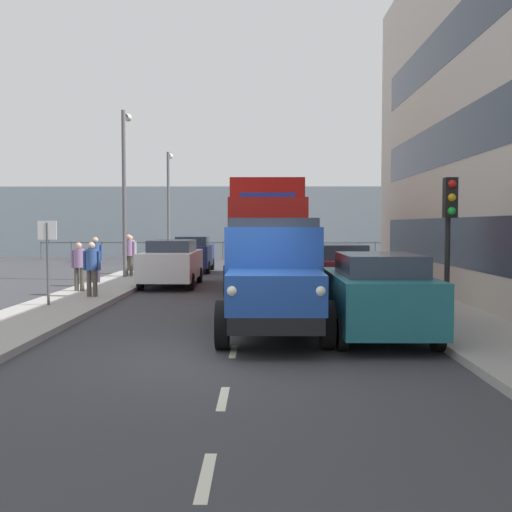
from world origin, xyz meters
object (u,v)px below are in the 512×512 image
Objects in this scene: car_teal_kerbside_near at (377,294)px; traffic_light_near at (449,217)px; pedestrian_by_lamp at (95,256)px; pedestrian_in_dark_coat at (92,265)px; pedestrian_couple_a at (79,263)px; car_white_oppositeside_0 at (172,262)px; lamp_post_far at (169,196)px; lorry_cargo_red at (267,231)px; pedestrian_strolling at (131,250)px; car_maroon_kerbside_1 at (339,271)px; truck_vintage_blue at (273,279)px; pedestrian_couple_b at (129,251)px; car_navy_oppositeside_1 at (193,253)px; lamp_post_promenade at (125,179)px; street_sign at (48,248)px.

car_teal_kerbside_near is 2.91m from traffic_light_near.
car_teal_kerbside_near is 13.26m from pedestrian_by_lamp.
pedestrian_couple_a is at bearing -61.01° from pedestrian_in_dark_coat.
traffic_light_near reaches higher than car_white_oppositeside_0.
lamp_post_far is at bearing -93.16° from pedestrian_by_lamp.
lorry_cargo_red is at bearing -77.75° from car_teal_kerbside_near.
car_teal_kerbside_near is 11.03m from pedestrian_couple_a.
car_white_oppositeside_0 is 6.19m from pedestrian_strolling.
car_teal_kerbside_near is 2.39× the size of pedestrian_by_lamp.
car_white_oppositeside_0 is at bearing -37.69° from car_maroon_kerbside_1.
truck_vintage_blue is 3.46× the size of pedestrian_in_dark_coat.
lorry_cargo_red is 10.11m from car_teal_kerbside_near.
pedestrian_in_dark_coat is at bearing 93.94° from pedestrian_couple_b.
traffic_light_near is (-1.90, -1.54, 1.58)m from car_teal_kerbside_near.
pedestrian_in_dark_coat is 0.97× the size of pedestrian_by_lamp.
car_white_oppositeside_0 is at bearing -61.25° from car_teal_kerbside_near.
car_navy_oppositeside_1 is (3.55, -7.41, -1.18)m from lorry_cargo_red.
pedestrian_in_dark_coat is 0.26× the size of lamp_post_far.
truck_vintage_blue is 6.08m from car_maroon_kerbside_1.
pedestrian_in_dark_coat is 7.30m from pedestrian_couple_b.
lamp_post_promenade is (2.27, 4.44, 3.29)m from car_navy_oppositeside_1.
traffic_light_near reaches higher than car_teal_kerbside_near.
car_maroon_kerbside_1 is 10.64m from pedestrian_couple_b.
car_navy_oppositeside_1 is 5.98m from lamp_post_promenade.
car_maroon_kerbside_1 is 8.32m from street_sign.
pedestrian_by_lamp is at bearing 78.44° from pedestrian_couple_b.
car_navy_oppositeside_1 is 10.21m from pedestrian_couple_a.
pedestrian_in_dark_coat is 10.14m from pedestrian_strolling.
car_navy_oppositeside_1 is at bearing -64.22° from traffic_light_near.
car_maroon_kerbside_1 is at bearing -66.77° from traffic_light_near.
car_navy_oppositeside_1 is 2.45× the size of pedestrian_in_dark_coat.
street_sign is (9.93, -2.36, -0.79)m from traffic_light_near.
pedestrian_couple_b is (-0.59, -2.91, 0.03)m from pedestrian_by_lamp.
truck_vintage_blue is 16.87m from pedestrian_strolling.
car_teal_kerbside_near is 0.63× the size of lamp_post_far.
traffic_light_near is at bearing -141.05° from car_teal_kerbside_near.
car_maroon_kerbside_1 is at bearing 118.96° from lorry_cargo_red.
car_navy_oppositeside_1 is at bearing -90.00° from car_white_oppositeside_0.
lamp_post_far is (-0.48, -15.99, 2.90)m from pedestrian_couple_a.
car_maroon_kerbside_1 is 12.61m from car_navy_oppositeside_1.
lamp_post_far is (9.66, -21.80, 1.49)m from traffic_light_near.
car_white_oppositeside_0 is 1.14× the size of car_navy_oppositeside_1.
car_navy_oppositeside_1 is at bearing -104.54° from pedestrian_couple_a.
street_sign reaches higher than car_teal_kerbside_near.
lorry_cargo_red reaches higher than pedestrian_strolling.
lorry_cargo_red is 5.03× the size of pedestrian_in_dark_coat.
pedestrian_couple_b is 3.03m from lamp_post_promenade.
car_maroon_kerbside_1 is 5.07m from traffic_light_near.
pedestrian_in_dark_coat reaches higher than car_teal_kerbside_near.
pedestrian_couple_a is 2.86m from pedestrian_by_lamp.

